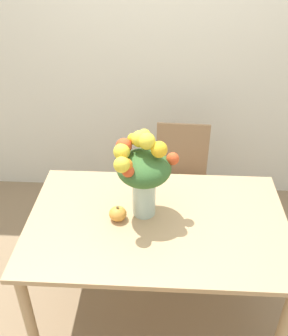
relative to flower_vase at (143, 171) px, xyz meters
name	(u,v)px	position (x,y,z in m)	size (l,w,h in m)	color
ground_plane	(155,308)	(0.08, -0.06, -1.06)	(12.00, 12.00, 0.00)	#8E7556
wall_back	(164,43)	(0.08, 1.33, 0.29)	(8.00, 0.06, 2.70)	silver
dining_table	(157,233)	(0.08, -0.06, -0.39)	(1.45, 0.92, 0.78)	tan
flower_vase	(143,171)	(0.00, 0.00, 0.00)	(0.34, 0.32, 0.52)	#B2CCBC
pumpkin	(118,214)	(-0.14, -0.06, -0.25)	(0.10, 0.10, 0.09)	gold
dining_chair_near_window	(181,181)	(0.25, 0.75, -0.60)	(0.43, 0.43, 0.90)	#9E7A56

